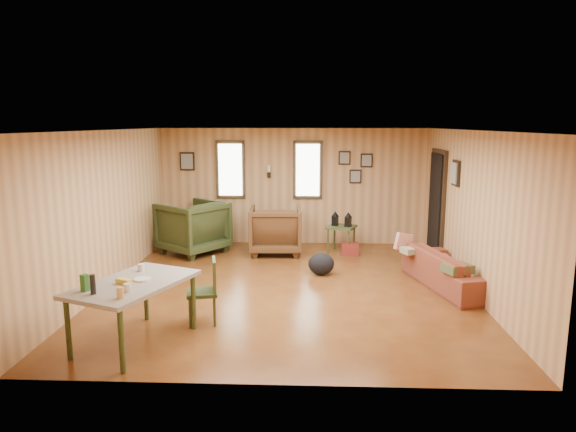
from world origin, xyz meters
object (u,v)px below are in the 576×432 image
(sofa, at_px, (451,263))
(recliner_green, at_px, (193,225))
(end_table, at_px, (217,229))
(dining_table, at_px, (133,288))
(side_table, at_px, (341,225))
(recliner_brown, at_px, (276,228))

(sofa, distance_m, recliner_green, 4.86)
(end_table, xyz_separation_m, dining_table, (-0.10, -4.76, 0.32))
(end_table, xyz_separation_m, side_table, (2.52, -0.41, 0.20))
(recliner_green, bearing_deg, dining_table, 40.86)
(side_table, bearing_deg, recliner_green, -176.92)
(sofa, bearing_deg, end_table, 43.99)
(side_table, distance_m, dining_table, 5.08)
(sofa, height_order, recliner_green, recliner_green)
(recliner_green, bearing_deg, sofa, 103.41)
(recliner_green, relative_size, side_table, 1.38)
(recliner_brown, relative_size, side_table, 1.25)
(recliner_brown, relative_size, dining_table, 0.61)
(dining_table, bearing_deg, recliner_brown, 94.41)
(side_table, bearing_deg, dining_table, -121.08)
(sofa, relative_size, side_table, 2.39)
(recliner_green, distance_m, end_table, 0.71)
(recliner_green, height_order, end_table, recliner_green)
(sofa, xyz_separation_m, recliner_brown, (-2.83, 2.00, 0.13))
(side_table, relative_size, dining_table, 0.49)
(sofa, distance_m, side_table, 2.63)
(end_table, bearing_deg, dining_table, -91.17)
(end_table, relative_size, side_table, 0.78)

